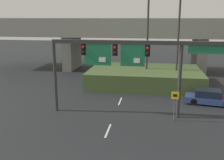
{
  "coord_description": "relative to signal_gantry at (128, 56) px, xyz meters",
  "views": [
    {
      "loc": [
        3.1,
        -10.23,
        8.14
      ],
      "look_at": [
        0.0,
        9.28,
        3.39
      ],
      "focal_mm": 42.0,
      "sensor_mm": 36.0,
      "label": 1
    }
  ],
  "objects": [
    {
      "name": "lane_markings",
      "position": [
        -1.1,
        3.52,
        -5.08
      ],
      "size": [
        0.14,
        30.48,
        0.01
      ],
      "color": "silver",
      "rests_on": "ground"
    },
    {
      "name": "signal_gantry",
      "position": [
        0.0,
        0.0,
        0.0
      ],
      "size": [
        14.63,
        0.44,
        6.33
      ],
      "color": "#2D2D30",
      "rests_on": "ground"
    },
    {
      "name": "speed_limit_sign",
      "position": [
        3.82,
        -0.81,
        -3.46
      ],
      "size": [
        0.6,
        0.11,
        2.49
      ],
      "color": "#4C4C4C",
      "rests_on": "ground"
    },
    {
      "name": "highway_light_pole_near",
      "position": [
        1.23,
        10.93,
        1.7
      ],
      "size": [
        0.7,
        0.36,
        12.81
      ],
      "color": "#2D2D30",
      "rests_on": "ground"
    },
    {
      "name": "highway_light_pole_far",
      "position": [
        4.79,
        10.48,
        2.72
      ],
      "size": [
        0.7,
        0.36,
        14.84
      ],
      "color": "#2D2D30",
      "rests_on": "ground"
    },
    {
      "name": "overpass_bridge",
      "position": [
        -1.1,
        19.28,
        0.71
      ],
      "size": [
        46.31,
        7.41,
        8.0
      ],
      "color": "gray",
      "rests_on": "ground"
    },
    {
      "name": "grass_embankment",
      "position": [
        1.05,
        10.71,
        -4.11
      ],
      "size": [
        13.44,
        8.89,
        1.94
      ],
      "color": "#42562D",
      "rests_on": "ground"
    },
    {
      "name": "parked_sedan_near_right",
      "position": [
        7.43,
        4.06,
        -4.42
      ],
      "size": [
        4.78,
        2.56,
        1.42
      ],
      "rotation": [
        0.0,
        0.0,
        -0.16
      ],
      "color": "navy",
      "rests_on": "ground"
    }
  ]
}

